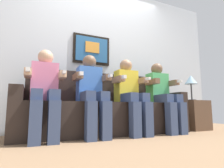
{
  "coord_description": "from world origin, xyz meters",
  "views": [
    {
      "loc": [
        -1.01,
        -2.14,
        0.36
      ],
      "look_at": [
        0.0,
        0.15,
        0.7
      ],
      "focal_mm": 29.27,
      "sensor_mm": 36.0,
      "label": 1
    }
  ],
  "objects": [
    {
      "name": "table_lamp",
      "position": [
        1.6,
        0.26,
        0.86
      ],
      "size": [
        0.22,
        0.22,
        0.46
      ],
      "color": "#333338",
      "rests_on": "side_table_right"
    },
    {
      "name": "ground_plane",
      "position": [
        0.0,
        0.0,
        0.0
      ],
      "size": [
        6.34,
        6.34,
        0.0
      ],
      "primitive_type": "plane",
      "color": "#8C6B4C"
    },
    {
      "name": "person_rightmost",
      "position": [
        0.87,
        0.16,
        0.61
      ],
      "size": [
        0.46,
        0.56,
        1.11
      ],
      "color": "#4CB266",
      "rests_on": "ground_plane"
    },
    {
      "name": "side_table_right",
      "position": [
        1.59,
        0.22,
        0.25
      ],
      "size": [
        0.4,
        0.4,
        0.5
      ],
      "color": "brown",
      "rests_on": "ground_plane"
    },
    {
      "name": "person_left_center",
      "position": [
        -0.29,
        0.16,
        0.61
      ],
      "size": [
        0.46,
        0.56,
        1.11
      ],
      "color": "#3F72CC",
      "rests_on": "ground_plane"
    },
    {
      "name": "person_right_center",
      "position": [
        0.29,
        0.16,
        0.61
      ],
      "size": [
        0.46,
        0.56,
        1.11
      ],
      "color": "yellow",
      "rests_on": "ground_plane"
    },
    {
      "name": "person_leftmost",
      "position": [
        -0.87,
        0.16,
        0.61
      ],
      "size": [
        0.46,
        0.56,
        1.11
      ],
      "color": "pink",
      "rests_on": "ground_plane"
    },
    {
      "name": "back_wall_assembly",
      "position": [
        -0.0,
        0.76,
        1.3
      ],
      "size": [
        4.88,
        0.1,
        2.6
      ],
      "color": "silver",
      "rests_on": "ground_plane"
    },
    {
      "name": "couch",
      "position": [
        0.0,
        0.33,
        0.31
      ],
      "size": [
        2.48,
        0.58,
        0.9
      ],
      "color": "#2D231E",
      "rests_on": "ground_plane"
    }
  ]
}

